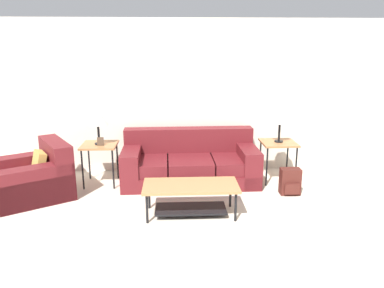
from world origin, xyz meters
TOP-DOWN VIEW (x-y plane):
  - wall_back at (0.00, 3.86)m, footprint 9.16×0.06m
  - couch at (-0.10, 3.25)m, footprint 2.17×1.03m
  - armchair at (-2.39, 2.70)m, footprint 1.37×1.35m
  - coffee_table at (-0.14, 1.98)m, footprint 1.23×0.56m
  - side_table_left at (-1.53, 3.19)m, footprint 0.54×0.54m
  - side_table_right at (1.33, 3.19)m, footprint 0.54×0.54m
  - table_lamp_left at (-1.53, 3.19)m, footprint 0.30×0.30m
  - table_lamp_right at (1.33, 3.19)m, footprint 0.30×0.30m
  - backpack at (1.37, 2.61)m, footprint 0.29×0.25m
  - picture_frame at (-1.49, 3.11)m, footprint 0.10×0.04m

SIDE VIEW (x-z plane):
  - backpack at x=1.37m, z-range -0.01..0.39m
  - armchair at x=-2.39m, z-range -0.12..0.68m
  - couch at x=-0.10m, z-range -0.12..0.70m
  - coffee_table at x=-0.14m, z-range 0.10..0.52m
  - side_table_left at x=-1.53m, z-range 0.26..0.92m
  - side_table_right at x=1.33m, z-range 0.26..0.92m
  - picture_frame at x=-1.49m, z-range 0.66..0.79m
  - table_lamp_left at x=-1.53m, z-range 0.80..1.34m
  - table_lamp_right at x=1.33m, z-range 0.80..1.34m
  - wall_back at x=0.00m, z-range 0.00..2.60m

